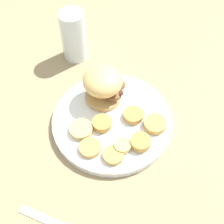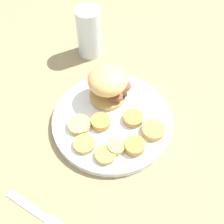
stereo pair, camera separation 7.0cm
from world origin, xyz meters
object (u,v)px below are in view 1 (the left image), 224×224
object	(u,v)px
dinner_plate	(112,120)
sandwich	(104,85)
fork	(55,224)
drinking_glass	(74,36)

from	to	relation	value
dinner_plate	sandwich	distance (m)	0.09
dinner_plate	fork	world-z (taller)	dinner_plate
dinner_plate	sandwich	bearing A→B (deg)	-53.66
sandwich	fork	xyz separation A→B (m)	(-0.01, 0.31, -0.06)
dinner_plate	drinking_glass	size ratio (longest dim) A/B	1.99
dinner_plate	sandwich	xyz separation A→B (m)	(0.04, -0.05, 0.06)
dinner_plate	fork	size ratio (longest dim) A/B	1.85
sandwich	fork	size ratio (longest dim) A/B	0.69
fork	dinner_plate	bearing A→B (deg)	-95.50
fork	drinking_glass	distance (m)	0.47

